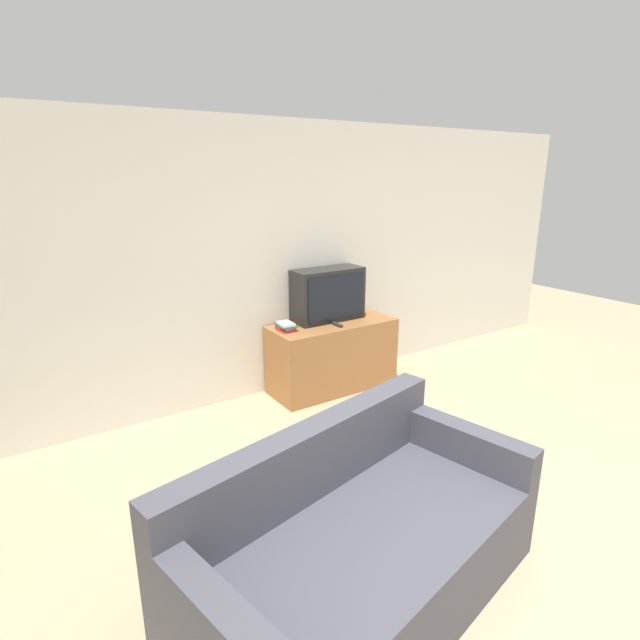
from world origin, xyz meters
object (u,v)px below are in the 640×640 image
(remote_on_stand, at_px, (337,325))
(television, at_px, (328,294))
(tv_stand, at_px, (332,355))
(book_stack, at_px, (286,326))
(couch, at_px, (359,549))

(remote_on_stand, bearing_deg, television, 78.62)
(tv_stand, height_order, television, television)
(television, bearing_deg, remote_on_stand, -101.38)
(television, distance_m, book_stack, 0.58)
(tv_stand, distance_m, couch, 2.64)
(book_stack, height_order, remote_on_stand, book_stack)
(book_stack, bearing_deg, tv_stand, -3.44)
(book_stack, relative_size, remote_on_stand, 1.46)
(book_stack, bearing_deg, remote_on_stand, -16.38)
(tv_stand, bearing_deg, remote_on_stand, -102.07)
(couch, bearing_deg, remote_on_stand, 45.37)
(television, relative_size, couch, 0.35)
(television, height_order, book_stack, television)
(couch, relative_size, remote_on_stand, 13.64)
(television, xyz_separation_m, couch, (-1.41, -2.36, -0.66))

